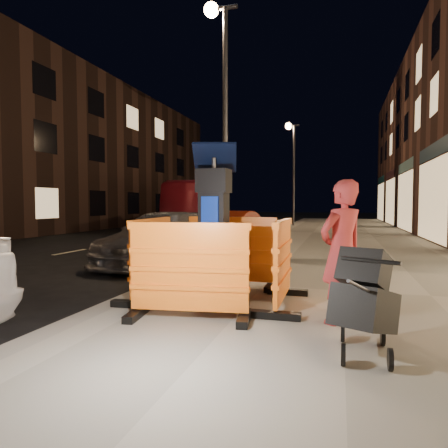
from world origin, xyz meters
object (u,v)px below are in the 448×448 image
(barrier_bldgside, at_px, (283,263))
(stroller, at_px, (365,304))
(parking_kiosk, at_px, (214,228))
(barrier_back, at_px, (232,252))
(car_red, at_px, (234,240))
(bus_doubledecker, at_px, (200,228))
(barrier_front, at_px, (189,271))
(man, at_px, (342,252))
(barrier_kerbside, at_px, (151,257))
(car_silver, at_px, (163,263))

(barrier_bldgside, distance_m, stroller, 1.77)
(parking_kiosk, xyz_separation_m, barrier_bldgside, (0.95, 0.00, -0.45))
(parking_kiosk, bearing_deg, barrier_back, 87.13)
(parking_kiosk, distance_m, car_red, 10.96)
(car_red, bearing_deg, bus_doubledecker, 129.59)
(barrier_front, bearing_deg, man, 3.98)
(barrier_bldgside, relative_size, bus_doubledecker, 0.15)
(barrier_kerbside, bearing_deg, car_red, 3.38)
(bus_doubledecker, relative_size, man, 6.14)
(barrier_kerbside, relative_size, car_red, 0.40)
(man, distance_m, stroller, 0.99)
(parking_kiosk, height_order, stroller, parking_kiosk)
(man, bearing_deg, parking_kiosk, -64.61)
(barrier_back, bearing_deg, barrier_bldgside, -44.87)
(parking_kiosk, height_order, barrier_back, parking_kiosk)
(parking_kiosk, xyz_separation_m, barrier_kerbside, (-0.95, 0.00, -0.45))
(car_red, distance_m, stroller, 12.89)
(barrier_bldgside, bearing_deg, parking_kiosk, 89.13)
(parking_kiosk, bearing_deg, barrier_front, -92.87)
(man, height_order, stroller, man)
(barrier_bldgside, height_order, man, man)
(barrier_back, bearing_deg, barrier_front, -89.87)
(car_silver, relative_size, car_red, 1.23)
(barrier_bldgside, bearing_deg, car_silver, 41.39)
(barrier_back, distance_m, barrier_bldgside, 1.34)
(car_red, bearing_deg, barrier_back, -65.87)
(barrier_bldgside, bearing_deg, bus_doubledecker, 22.02)
(barrier_back, bearing_deg, parking_kiosk, -89.87)
(bus_doubledecker, xyz_separation_m, man, (8.10, -18.02, 0.96))
(parking_kiosk, distance_m, stroller, 2.47)
(barrier_bldgside, relative_size, stroller, 1.59)
(barrier_back, xyz_separation_m, man, (1.69, -1.55, 0.24))
(barrier_front, xyz_separation_m, car_red, (-2.49, 11.56, -0.72))
(parking_kiosk, distance_m, car_silver, 4.77)
(car_red, relative_size, bus_doubledecker, 0.36)
(parking_kiosk, xyz_separation_m, man, (1.69, -0.60, -0.21))
(barrier_back, bearing_deg, barrier_kerbside, -134.87)
(barrier_kerbside, bearing_deg, car_silver, 17.72)
(barrier_bldgside, distance_m, car_silver, 5.26)
(car_silver, bearing_deg, bus_doubledecker, 110.72)
(barrier_bldgside, xyz_separation_m, stroller, (0.94, -1.50, -0.11))
(stroller, bearing_deg, barrier_kerbside, 177.03)
(barrier_bldgside, xyz_separation_m, bus_doubledecker, (-7.36, 17.42, -0.72))
(barrier_bldgside, height_order, car_silver, barrier_bldgside)
(barrier_front, bearing_deg, car_silver, 110.12)
(car_silver, height_order, man, man)
(man, bearing_deg, car_red, -114.75)
(parking_kiosk, distance_m, barrier_front, 1.05)
(bus_doubledecker, bearing_deg, stroller, -76.21)
(barrier_back, height_order, barrier_kerbside, same)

